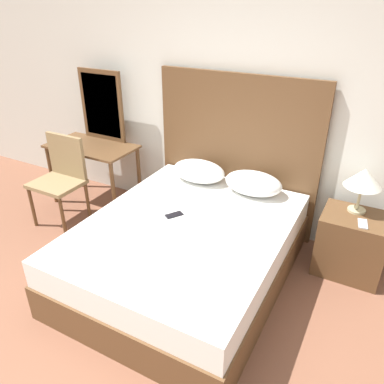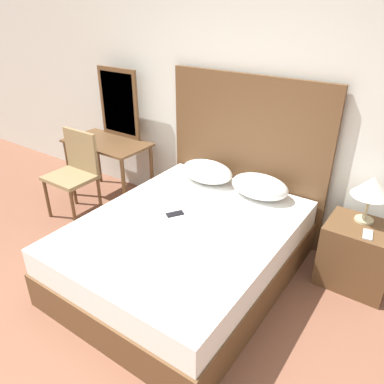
{
  "view_description": "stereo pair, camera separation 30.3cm",
  "coord_description": "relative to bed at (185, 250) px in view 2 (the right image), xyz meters",
  "views": [
    {
      "loc": [
        1.29,
        -0.8,
        2.19
      ],
      "look_at": [
        0.01,
        1.57,
        0.79
      ],
      "focal_mm": 35.0,
      "sensor_mm": 36.0,
      "label": 1
    },
    {
      "loc": [
        1.55,
        -0.64,
        2.19
      ],
      "look_at": [
        0.01,
        1.57,
        0.79
      ],
      "focal_mm": 35.0,
      "sensor_mm": 36.0,
      "label": 2
    }
  ],
  "objects": [
    {
      "name": "wall_back",
      "position": [
        -0.01,
        1.11,
        1.08
      ],
      "size": [
        10.0,
        0.06,
        2.7
      ],
      "color": "silver",
      "rests_on": "ground_plane"
    },
    {
      "name": "bed",
      "position": [
        0.0,
        0.0,
        0.0
      ],
      "size": [
        1.6,
        2.01,
        0.54
      ],
      "color": "brown",
      "rests_on": "ground_plane"
    },
    {
      "name": "headboard",
      "position": [
        0.0,
        1.03,
        0.53
      ],
      "size": [
        1.67,
        0.05,
        1.58
      ],
      "color": "brown",
      "rests_on": "ground_plane"
    },
    {
      "name": "pillow_left",
      "position": [
        -0.29,
        0.78,
        0.38
      ],
      "size": [
        0.55,
        0.36,
        0.21
      ],
      "color": "white",
      "rests_on": "bed"
    },
    {
      "name": "pillow_right",
      "position": [
        0.29,
        0.78,
        0.38
      ],
      "size": [
        0.55,
        0.36,
        0.21
      ],
      "color": "white",
      "rests_on": "bed"
    },
    {
      "name": "phone_on_bed",
      "position": [
        -0.16,
        0.07,
        0.28
      ],
      "size": [
        0.14,
        0.16,
        0.01
      ],
      "color": "black",
      "rests_on": "bed"
    },
    {
      "name": "nightstand",
      "position": [
        1.22,
        0.75,
        0.02
      ],
      "size": [
        0.55,
        0.45,
        0.56
      ],
      "color": "brown",
      "rests_on": "ground_plane"
    },
    {
      "name": "table_lamp",
      "position": [
        1.2,
        0.84,
        0.6
      ],
      "size": [
        0.3,
        0.3,
        0.4
      ],
      "color": "tan",
      "rests_on": "nightstand"
    },
    {
      "name": "phone_on_nightstand",
      "position": [
        1.28,
        0.64,
        0.3
      ],
      "size": [
        0.09,
        0.16,
        0.01
      ],
      "color": "#B7B7BC",
      "rests_on": "nightstand"
    },
    {
      "name": "vanity_desk",
      "position": [
        -1.58,
        0.66,
        0.34
      ],
      "size": [
        0.99,
        0.54,
        0.72
      ],
      "color": "brown",
      "rests_on": "ground_plane"
    },
    {
      "name": "vanity_mirror",
      "position": [
        -1.58,
        0.9,
        0.85
      ],
      "size": [
        0.57,
        0.03,
        0.78
      ],
      "color": "brown",
      "rests_on": "vanity_desk"
    },
    {
      "name": "chair",
      "position": [
        -1.61,
        0.21,
        0.29
      ],
      "size": [
        0.5,
        0.42,
        0.94
      ],
      "color": "olive",
      "rests_on": "ground_plane"
    }
  ]
}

